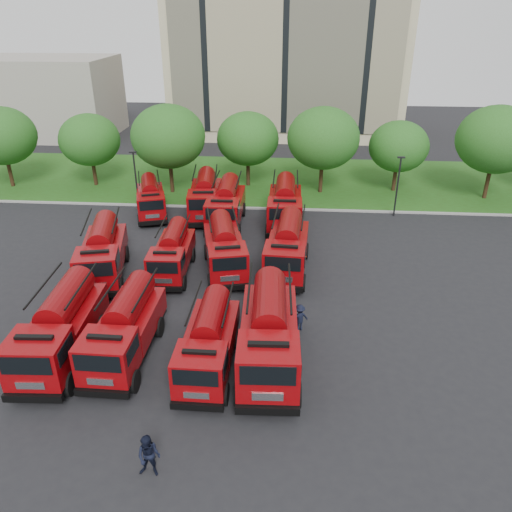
% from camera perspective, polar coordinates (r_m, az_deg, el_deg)
% --- Properties ---
extents(ground, '(140.00, 140.00, 0.00)m').
position_cam_1_polar(ground, '(28.07, -3.27, -7.95)').
color(ground, black).
rests_on(ground, ground).
extents(lawn, '(70.00, 16.00, 0.12)m').
position_cam_1_polar(lawn, '(51.49, 0.42, 8.74)').
color(lawn, '#234412').
rests_on(lawn, ground).
extents(curb, '(70.00, 0.30, 0.14)m').
position_cam_1_polar(curb, '(43.87, -0.31, 5.50)').
color(curb, gray).
rests_on(curb, ground).
extents(apartment_building, '(30.00, 14.18, 25.00)m').
position_cam_1_polar(apartment_building, '(70.90, 3.56, 23.88)').
color(apartment_building, beige).
rests_on(apartment_building, ground).
extents(side_building, '(18.00, 12.00, 10.00)m').
position_cam_1_polar(side_building, '(75.50, -22.90, 16.40)').
color(side_building, gray).
rests_on(side_building, ground).
extents(tree_0, '(6.30, 6.30, 7.70)m').
position_cam_1_polar(tree_0, '(53.65, -27.06, 12.13)').
color(tree_0, '#382314').
rests_on(tree_0, ground).
extents(tree_1, '(5.71, 5.71, 6.98)m').
position_cam_1_polar(tree_1, '(51.06, -18.49, 12.48)').
color(tree_1, '#382314').
rests_on(tree_1, ground).
extents(tree_2, '(6.72, 6.72, 8.22)m').
position_cam_1_polar(tree_2, '(46.99, -10.00, 13.30)').
color(tree_2, '#382314').
rests_on(tree_2, ground).
extents(tree_3, '(5.88, 5.88, 7.19)m').
position_cam_1_polar(tree_3, '(48.39, -0.94, 13.25)').
color(tree_3, '#382314').
rests_on(tree_3, ground).
extents(tree_4, '(6.55, 6.55, 8.01)m').
position_cam_1_polar(tree_4, '(46.69, 7.70, 13.20)').
color(tree_4, '#382314').
rests_on(tree_4, ground).
extents(tree_5, '(5.46, 5.46, 6.68)m').
position_cam_1_polar(tree_5, '(48.76, 16.00, 11.95)').
color(tree_5, '#382314').
rests_on(tree_5, ground).
extents(tree_6, '(6.89, 6.89, 8.42)m').
position_cam_1_polar(tree_6, '(49.34, 25.80, 11.89)').
color(tree_6, '#382314').
rests_on(tree_6, ground).
extents(lamp_post_0, '(0.60, 0.25, 5.11)m').
position_cam_1_polar(lamp_post_0, '(44.19, -13.59, 8.79)').
color(lamp_post_0, black).
rests_on(lamp_post_0, ground).
extents(lamp_post_1, '(0.60, 0.25, 5.11)m').
position_cam_1_polar(lamp_post_1, '(43.02, 15.91, 8.03)').
color(lamp_post_1, black).
rests_on(lamp_post_1, ground).
extents(fire_truck_0, '(3.08, 7.67, 3.43)m').
position_cam_1_polar(fire_truck_0, '(26.65, -21.45, -7.64)').
color(fire_truck_0, black).
rests_on(fire_truck_0, ground).
extents(fire_truck_1, '(2.70, 7.13, 3.23)m').
position_cam_1_polar(fire_truck_1, '(25.81, -14.76, -8.00)').
color(fire_truck_1, black).
rests_on(fire_truck_1, ground).
extents(fire_truck_2, '(2.49, 6.67, 3.03)m').
position_cam_1_polar(fire_truck_2, '(24.34, -5.43, -9.76)').
color(fire_truck_2, black).
rests_on(fire_truck_2, ground).
extents(fire_truck_3, '(3.16, 8.02, 3.60)m').
position_cam_1_polar(fire_truck_3, '(24.33, 1.49, -8.81)').
color(fire_truck_3, black).
rests_on(fire_truck_3, ground).
extents(fire_truck_4, '(4.11, 7.74, 3.35)m').
position_cam_1_polar(fire_truck_4, '(33.70, -17.13, 0.42)').
color(fire_truck_4, black).
rests_on(fire_truck_4, ground).
extents(fire_truck_5, '(2.55, 6.44, 2.89)m').
position_cam_1_polar(fire_truck_5, '(33.14, -9.54, 0.38)').
color(fire_truck_5, black).
rests_on(fire_truck_5, ground).
extents(fire_truck_6, '(3.87, 7.33, 3.18)m').
position_cam_1_polar(fire_truck_6, '(33.02, -3.60, 0.91)').
color(fire_truck_6, black).
rests_on(fire_truck_6, ground).
extents(fire_truck_7, '(3.04, 7.48, 3.34)m').
position_cam_1_polar(fire_truck_7, '(32.97, 3.58, 1.02)').
color(fire_truck_7, black).
rests_on(fire_truck_7, ground).
extents(fire_truck_8, '(3.94, 6.72, 2.90)m').
position_cam_1_polar(fire_truck_8, '(43.06, -11.94, 6.46)').
color(fire_truck_8, black).
rests_on(fire_truck_8, ground).
extents(fire_truck_9, '(3.35, 7.55, 3.33)m').
position_cam_1_polar(fire_truck_9, '(42.21, -5.81, 6.81)').
color(fire_truck_9, black).
rests_on(fire_truck_9, ground).
extents(fire_truck_10, '(2.78, 7.39, 3.35)m').
position_cam_1_polar(fire_truck_10, '(40.22, -3.44, 5.89)').
color(fire_truck_10, black).
rests_on(fire_truck_10, ground).
extents(fire_truck_11, '(2.84, 7.58, 3.44)m').
position_cam_1_polar(fire_truck_11, '(40.09, 3.33, 5.90)').
color(fire_truck_11, black).
rests_on(fire_truck_11, ground).
extents(firefighter_0, '(0.60, 0.46, 1.58)m').
position_cam_1_polar(firefighter_0, '(23.97, 3.41, -15.05)').
color(firefighter_0, '#A0290C').
rests_on(firefighter_0, ground).
extents(firefighter_1, '(0.95, 0.56, 1.88)m').
position_cam_1_polar(firefighter_1, '(21.09, -11.87, -23.18)').
color(firefighter_1, black).
rests_on(firefighter_1, ground).
extents(firefighter_2, '(0.99, 1.30, 1.96)m').
position_cam_1_polar(firefighter_2, '(23.35, -0.60, -16.36)').
color(firefighter_2, '#A0290C').
rests_on(firefighter_2, ground).
extents(firefighter_3, '(1.15, 0.94, 1.58)m').
position_cam_1_polar(firefighter_3, '(27.81, 4.93, -8.38)').
color(firefighter_3, black).
rests_on(firefighter_3, ground).
extents(firefighter_4, '(0.99, 0.91, 1.69)m').
position_cam_1_polar(firefighter_4, '(31.56, -15.84, -4.77)').
color(firefighter_4, black).
rests_on(firefighter_4, ground).
extents(firefighter_5, '(1.51, 0.77, 1.56)m').
position_cam_1_polar(firefighter_5, '(34.01, 4.55, -1.34)').
color(firefighter_5, '#A0290C').
rests_on(firefighter_5, ground).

